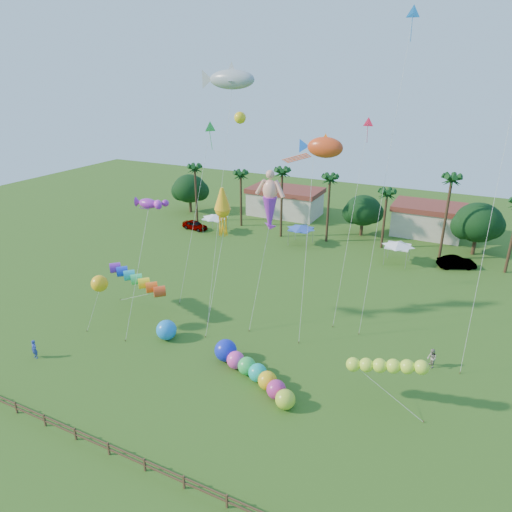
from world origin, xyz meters
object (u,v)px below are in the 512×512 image
at_px(car_b, 457,262).
at_px(blue_ball, 166,330).
at_px(spectator_b, 432,358).
at_px(car_a, 195,225).
at_px(spectator_a, 34,349).
at_px(caterpillar_inflatable, 251,370).

distance_m(car_b, blue_ball, 38.41).
distance_m(spectator_b, blue_ball, 23.99).
height_order(car_b, blue_ball, blue_ball).
distance_m(car_a, spectator_a, 37.07).
bearing_deg(caterpillar_inflatable, car_b, 92.07).
xyz_separation_m(car_a, caterpillar_inflatable, (25.62, -30.52, 0.09)).
relative_size(car_a, caterpillar_inflatable, 0.47).
distance_m(spectator_a, blue_ball, 11.56).
xyz_separation_m(spectator_a, blue_ball, (8.60, 7.73, 0.08)).
bearing_deg(caterpillar_inflatable, blue_ball, -165.90).
bearing_deg(spectator_a, car_a, 107.20).
relative_size(spectator_b, caterpillar_inflatable, 0.19).
relative_size(car_a, spectator_a, 2.46).
distance_m(car_b, spectator_b, 24.05).
height_order(car_b, spectator_b, spectator_b).
bearing_deg(spectator_a, spectator_b, 30.18).
height_order(car_b, spectator_a, spectator_a).
height_order(car_a, caterpillar_inflatable, caterpillar_inflatable).
xyz_separation_m(car_b, caterpillar_inflatable, (-13.49, -32.31, 0.04)).
bearing_deg(caterpillar_inflatable, car_a, 154.74).
distance_m(car_a, caterpillar_inflatable, 39.85).
height_order(car_a, blue_ball, blue_ball).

